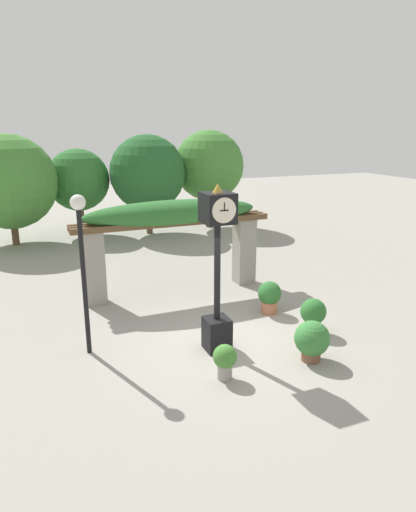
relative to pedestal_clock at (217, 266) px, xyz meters
The scene contains 9 objects.
ground_plane 1.93m from the pedestal_clock, 42.40° to the left, with size 60.00×60.00×0.00m, color gray.
pedestal_clock is the anchor object (origin of this frame).
pergola 3.77m from the pedestal_clock, 85.66° to the left, with size 5.67×1.15×2.70m.
potted_plant_near_left 1.92m from the pedestal_clock, 106.42° to the right, with size 0.46×0.46×0.70m.
potted_plant_near_right 2.78m from the pedestal_clock, ahead, with size 0.60×0.60×0.84m.
potted_plant_far_left 2.45m from the pedestal_clock, 36.73° to the right, with size 0.73×0.73×0.86m.
potted_plant_far_right 2.83m from the pedestal_clock, 32.81° to the left, with size 0.61×0.61×0.85m.
lamp_post 2.78m from the pedestal_clock, 160.50° to the left, with size 0.31×0.31×3.39m.
tree_line 11.68m from the pedestal_clock, 90.25° to the left, with size 12.13×4.09×4.53m.
Camera 1 is at (-3.90, -8.49, 4.66)m, focal length 32.00 mm.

